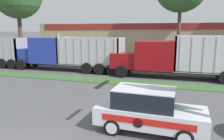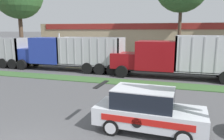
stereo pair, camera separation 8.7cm
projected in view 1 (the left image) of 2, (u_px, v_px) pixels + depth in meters
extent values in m
cube|color=#3D6633|center=(112.00, 81.00, 17.57)|extent=(120.00, 1.80, 0.06)
cube|color=yellow|center=(33.00, 65.00, 25.32)|extent=(2.40, 0.14, 0.01)
cube|color=yellow|center=(75.00, 68.00, 23.80)|extent=(2.40, 0.14, 0.01)
cube|color=yellow|center=(123.00, 70.00, 22.27)|extent=(2.40, 0.14, 0.01)
cube|color=yellow|center=(178.00, 73.00, 20.75)|extent=(2.40, 0.14, 0.01)
cube|color=black|center=(183.00, 71.00, 18.60)|extent=(12.42, 1.37, 0.18)
cube|color=maroon|center=(125.00, 60.00, 19.89)|extent=(2.27, 2.04, 1.34)
cube|color=#B7B7BC|center=(112.00, 60.00, 20.22)|extent=(0.06, 1.74, 1.14)
cube|color=maroon|center=(155.00, 55.00, 19.02)|extent=(3.22, 2.49, 2.43)
cube|color=black|center=(137.00, 50.00, 19.40)|extent=(0.04, 2.11, 1.09)
cylinder|color=silver|center=(176.00, 48.00, 17.64)|extent=(0.14, 0.14, 1.47)
cube|color=silver|center=(218.00, 71.00, 17.80)|extent=(6.94, 2.49, 0.12)
cube|color=silver|center=(176.00, 52.00, 18.49)|extent=(0.16, 2.49, 2.88)
cube|color=silver|center=(222.00, 55.00, 16.44)|extent=(6.94, 0.16, 2.88)
cube|color=silver|center=(217.00, 52.00, 18.63)|extent=(6.94, 0.16, 2.88)
cube|color=#B2B2B7|center=(180.00, 54.00, 17.20)|extent=(0.10, 0.04, 2.73)
cube|color=#B2B2B7|center=(192.00, 55.00, 16.96)|extent=(0.10, 0.04, 2.73)
cube|color=#B2B2B7|center=(204.00, 55.00, 16.71)|extent=(0.10, 0.04, 2.73)
cube|color=#B2B2B7|center=(216.00, 55.00, 16.47)|extent=(0.10, 0.04, 2.73)
cylinder|color=black|center=(121.00, 72.00, 18.90)|extent=(1.06, 0.30, 1.06)
cylinder|color=black|center=(127.00, 67.00, 21.20)|extent=(1.06, 0.30, 1.06)
cylinder|color=black|center=(220.00, 72.00, 18.88)|extent=(1.06, 0.30, 1.06)
cube|color=#ADADB2|center=(0.00, 59.00, 24.84)|extent=(6.53, 2.52, 0.12)
cube|color=#ADADB2|center=(23.00, 49.00, 23.71)|extent=(0.16, 2.52, 2.44)
cube|color=#ADADB2|center=(7.00, 48.00, 25.72)|extent=(6.53, 0.16, 2.44)
cube|color=#99999E|center=(4.00, 50.00, 22.88)|extent=(0.10, 0.04, 2.32)
cube|color=#99999E|center=(12.00, 50.00, 22.62)|extent=(0.10, 0.04, 2.32)
cylinder|color=black|center=(12.00, 64.00, 22.96)|extent=(1.07, 0.30, 1.07)
cylinder|color=black|center=(27.00, 61.00, 25.29)|extent=(1.07, 0.30, 1.07)
cylinder|color=black|center=(2.00, 64.00, 23.32)|extent=(1.07, 0.30, 1.07)
cylinder|color=black|center=(18.00, 60.00, 25.65)|extent=(1.07, 0.30, 1.07)
cube|color=black|center=(68.00, 64.00, 22.36)|extent=(11.46, 1.36, 0.18)
cube|color=#23389E|center=(28.00, 55.00, 23.55)|extent=(1.98, 2.03, 1.43)
cube|color=#B7B7BC|center=(20.00, 55.00, 23.84)|extent=(0.06, 1.73, 1.21)
cube|color=#23389E|center=(49.00, 50.00, 22.71)|extent=(3.23, 2.47, 2.59)
cube|color=black|center=(35.00, 45.00, 23.09)|extent=(0.04, 2.10, 1.17)
cylinder|color=silver|center=(59.00, 42.00, 21.31)|extent=(0.14, 0.14, 1.74)
cube|color=#B7B7BC|center=(91.00, 64.00, 21.60)|extent=(6.26, 2.47, 0.12)
cube|color=#B7B7BC|center=(63.00, 50.00, 22.22)|extent=(0.16, 2.47, 2.60)
cube|color=#B7B7BC|center=(121.00, 52.00, 20.50)|extent=(0.16, 2.47, 2.60)
cube|color=#B7B7BC|center=(86.00, 52.00, 20.27)|extent=(6.26, 0.16, 2.60)
cube|color=#B7B7BC|center=(95.00, 50.00, 22.45)|extent=(6.26, 0.16, 2.60)
cube|color=#A3A3A8|center=(60.00, 51.00, 20.95)|extent=(0.10, 0.04, 2.47)
cube|color=#A3A3A8|center=(67.00, 51.00, 20.73)|extent=(0.10, 0.04, 2.47)
cube|color=#A3A3A8|center=(74.00, 52.00, 20.51)|extent=(0.10, 0.04, 2.47)
cube|color=#A3A3A8|center=(82.00, 52.00, 20.29)|extent=(0.10, 0.04, 2.47)
cube|color=#A3A3A8|center=(90.00, 52.00, 20.07)|extent=(0.10, 0.04, 2.47)
cube|color=#A3A3A8|center=(98.00, 52.00, 19.85)|extent=(0.10, 0.04, 2.47)
cube|color=#A3A3A8|center=(106.00, 53.00, 19.63)|extent=(0.10, 0.04, 2.47)
cube|color=#A3A3A8|center=(114.00, 53.00, 19.41)|extent=(0.10, 0.04, 2.47)
cylinder|color=black|center=(21.00, 65.00, 22.58)|extent=(1.06, 0.30, 1.06)
cylinder|color=black|center=(35.00, 61.00, 24.86)|extent=(1.06, 0.30, 1.06)
cylinder|color=black|center=(112.00, 70.00, 19.79)|extent=(1.06, 0.30, 1.06)
cylinder|color=black|center=(119.00, 66.00, 22.08)|extent=(1.06, 0.30, 1.06)
cylinder|color=black|center=(99.00, 69.00, 20.14)|extent=(1.06, 0.30, 1.06)
cylinder|color=black|center=(107.00, 65.00, 22.43)|extent=(1.06, 0.30, 1.06)
cylinder|color=black|center=(87.00, 68.00, 20.49)|extent=(1.06, 0.30, 1.06)
cylinder|color=black|center=(96.00, 64.00, 22.78)|extent=(1.06, 0.30, 1.06)
cube|color=silver|center=(150.00, 115.00, 8.90)|extent=(4.46, 1.89, 0.72)
cube|color=black|center=(144.00, 98.00, 8.85)|extent=(2.47, 1.61, 0.72)
cube|color=silver|center=(145.00, 89.00, 8.78)|extent=(2.47, 1.61, 0.04)
cube|color=black|center=(102.00, 84.00, 9.36)|extent=(0.25, 1.39, 0.03)
cube|color=red|center=(147.00, 122.00, 8.07)|extent=(3.51, 0.14, 0.25)
cylinder|color=black|center=(138.00, 123.00, 8.19)|extent=(0.40, 0.02, 0.40)
cylinder|color=black|center=(184.00, 138.00, 7.77)|extent=(0.66, 0.22, 0.65)
cylinder|color=silver|center=(184.00, 140.00, 7.67)|extent=(0.46, 0.03, 0.46)
cylinder|color=black|center=(185.00, 120.00, 9.30)|extent=(0.66, 0.22, 0.65)
cylinder|color=silver|center=(185.00, 119.00, 9.40)|extent=(0.46, 0.03, 0.46)
cylinder|color=black|center=(112.00, 127.00, 8.63)|extent=(0.66, 0.22, 0.65)
cylinder|color=silver|center=(111.00, 129.00, 8.53)|extent=(0.46, 0.03, 0.46)
cylinder|color=black|center=(124.00, 113.00, 10.17)|extent=(0.66, 0.22, 0.65)
cylinder|color=silver|center=(124.00, 112.00, 10.27)|extent=(0.46, 0.03, 0.46)
cube|color=tan|center=(170.00, 40.00, 35.01)|extent=(39.82, 12.00, 4.97)
cube|color=maroon|center=(169.00, 26.00, 28.94)|extent=(37.83, 0.10, 0.80)
cylinder|color=brown|center=(20.00, 33.00, 32.17)|extent=(0.57, 0.57, 7.18)
cylinder|color=brown|center=(179.00, 32.00, 27.28)|extent=(0.41, 0.41, 7.56)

